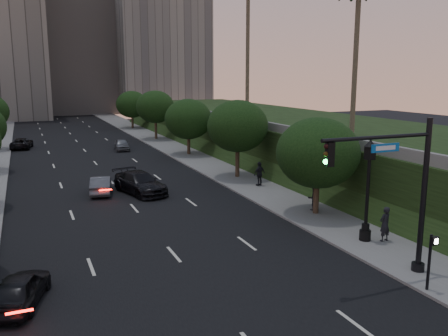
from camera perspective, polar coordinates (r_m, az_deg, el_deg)
name	(u,v)px	position (r m, az deg, el deg)	size (l,w,h in m)	color
ground	(211,298)	(19.68, -1.62, -15.31)	(160.00, 160.00, 0.00)	black
road_surface	(98,167)	(47.67, -14.87, 0.16)	(16.00, 140.00, 0.02)	black
sidewalk_right	(198,159)	(50.07, -3.20, 1.10)	(4.50, 140.00, 0.15)	slate
embankment	(304,137)	(53.15, 9.56, 3.65)	(18.00, 90.00, 4.00)	black
parapet_wall	(234,119)	(48.87, 1.15, 5.93)	(0.35, 90.00, 0.70)	slate
office_block_mid	(76,57)	(119.15, -17.41, 12.65)	(22.00, 18.00, 26.00)	gray
office_block_right	(157,35)	(116.83, -8.10, 15.53)	(20.00, 22.00, 36.00)	gray
tree_right_a	(318,153)	(29.95, 11.23, 1.80)	(5.20, 5.20, 6.24)	#38281C
tree_right_b	(238,126)	(40.29, 1.64, 5.06)	(5.20, 5.20, 6.74)	#38281C
tree_right_c	(188,119)	(52.38, -4.31, 5.89)	(5.20, 5.20, 6.24)	#38281C
tree_right_d	(155,107)	(65.72, -8.27, 7.29)	(5.20, 5.20, 6.74)	#38281C
tree_right_e	(132,104)	(80.32, -11.02, 7.52)	(5.20, 5.20, 6.24)	#38281C
traffic_signal_mast	(404,197)	(21.59, 20.88, -3.25)	(5.68, 0.56, 7.00)	black
street_lamp	(367,195)	(25.82, 16.87, -3.09)	(0.64, 0.64, 5.62)	black
pedestrian_signal	(431,257)	(21.07, 23.61, -9.81)	(0.30, 0.33, 2.50)	black
sedan_near_left	(20,289)	(20.38, -23.37, -13.23)	(1.58, 3.92, 1.34)	black
sedan_mid_left	(101,185)	(36.74, -14.58, -1.96)	(1.43, 4.11, 1.35)	#505156
sedan_far_left	(22,143)	(62.42, -23.15, 2.75)	(2.16, 4.68, 1.30)	black
sedan_near_right	(140,183)	(36.13, -10.08, -1.78)	(2.27, 5.57, 1.62)	black
sedan_far_right	(122,145)	(57.52, -12.21, 2.78)	(1.60, 3.99, 1.36)	slate
pedestrian_a	(385,224)	(26.40, 18.78, -6.40)	(0.68, 0.45, 1.87)	black
pedestrian_b	(314,198)	(31.23, 10.72, -3.59)	(0.77, 0.60, 1.58)	black
pedestrian_c	(259,174)	(37.51, 4.29, -0.70)	(1.12, 0.47, 1.91)	black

